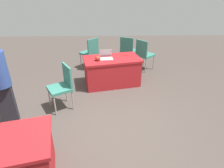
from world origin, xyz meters
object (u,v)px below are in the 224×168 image
at_px(laptop_silver, 106,57).
at_px(table_foreground, 112,71).
at_px(scissors_red, 125,55).
at_px(yarn_ball, 98,58).
at_px(chair_tucked_right, 128,49).
at_px(chair_by_pillar, 144,53).
at_px(chair_near_front, 62,85).
at_px(person_organiser, 0,80).
at_px(chair_tucked_left, 90,51).

bearing_deg(laptop_silver, table_foreground, 177.67).
bearing_deg(scissors_red, yarn_ball, -135.61).
bearing_deg(table_foreground, scissors_red, -148.13).
height_order(chair_tucked_right, laptop_silver, chair_tucked_right).
bearing_deg(chair_by_pillar, chair_near_front, -86.15).
relative_size(chair_by_pillar, laptop_silver, 2.70).
bearing_deg(person_organiser, chair_tucked_right, -150.00).
distance_m(chair_tucked_right, yarn_ball, 1.71).
bearing_deg(yarn_ball, chair_tucked_right, -121.65).
distance_m(table_foreground, laptop_silver, 0.42).
bearing_deg(scissors_red, table_foreground, -132.95).
relative_size(person_organiser, yarn_ball, 12.76).
bearing_deg(chair_tucked_right, chair_by_pillar, -13.31).
height_order(table_foreground, chair_tucked_left, chair_tucked_left).
bearing_deg(chair_by_pillar, yarn_ball, -91.52).
relative_size(person_organiser, scissors_red, 9.14).
distance_m(chair_tucked_left, chair_tucked_right, 1.19).
bearing_deg(chair_near_front, table_foreground, -75.08).
bearing_deg(person_organiser, laptop_silver, -158.11).
bearing_deg(table_foreground, chair_by_pillar, -137.57).
distance_m(chair_near_front, chair_by_pillar, 2.86).
height_order(chair_near_front, chair_tucked_left, chair_tucked_left).
height_order(chair_by_pillar, laptop_silver, chair_by_pillar).
bearing_deg(chair_tucked_right, person_organiser, -106.38).
relative_size(chair_tucked_right, laptop_silver, 2.71).
relative_size(table_foreground, chair_by_pillar, 1.64).
relative_size(table_foreground, yarn_ball, 12.09).
height_order(table_foreground, chair_near_front, chair_near_front).
bearing_deg(chair_tucked_right, yarn_ball, -96.28).
xyz_separation_m(laptop_silver, scissors_red, (-0.50, -0.23, -0.04)).
relative_size(chair_near_front, chair_tucked_right, 1.00).
bearing_deg(table_foreground, chair_tucked_right, -113.01).
distance_m(chair_near_front, chair_tucked_left, 2.20).
bearing_deg(yarn_ball, chair_near_front, 52.25).
xyz_separation_m(chair_tucked_left, person_organiser, (1.38, 2.65, 0.36)).
relative_size(table_foreground, chair_tucked_right, 1.64).
relative_size(laptop_silver, scissors_red, 1.95).
bearing_deg(scissors_red, chair_tucked_right, 95.01).
height_order(chair_tucked_right, scissors_red, chair_tucked_right).
xyz_separation_m(chair_tucked_right, yarn_ball, (0.89, 1.45, 0.24)).
xyz_separation_m(chair_near_front, laptop_silver, (-0.91, -1.07, 0.21)).
relative_size(chair_near_front, chair_tucked_left, 0.99).
relative_size(chair_tucked_left, chair_tucked_right, 1.02).
bearing_deg(yarn_ball, chair_by_pillar, -141.17).
relative_size(table_foreground, chair_tucked_left, 1.61).
height_order(chair_by_pillar, person_organiser, person_organiser).
xyz_separation_m(table_foreground, yarn_ball, (0.35, 0.17, 0.42)).
relative_size(chair_tucked_right, chair_by_pillar, 1.00).
relative_size(yarn_ball, scissors_red, 0.72).
xyz_separation_m(table_foreground, person_organiser, (2.01, 1.58, 0.55)).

